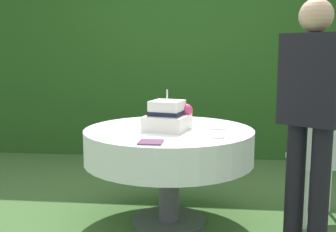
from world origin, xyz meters
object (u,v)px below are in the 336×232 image
at_px(wedding_cake, 168,117).
at_px(napkin_stack, 151,142).
at_px(garden_chair, 325,155).
at_px(standing_person, 311,112).
at_px(serving_plate_far, 217,137).
at_px(serving_plate_near, 217,128).
at_px(cake_table, 169,146).

height_order(wedding_cake, napkin_stack, wedding_cake).
relative_size(garden_chair, standing_person, 0.56).
bearing_deg(garden_chair, wedding_cake, -174.10).
xyz_separation_m(serving_plate_far, napkin_stack, (-0.42, -0.21, -0.00)).
bearing_deg(serving_plate_far, wedding_cake, 145.74).
bearing_deg(wedding_cake, serving_plate_near, 13.22).
bearing_deg(napkin_stack, serving_plate_far, 26.74).
bearing_deg(napkin_stack, serving_plate_near, 51.89).
distance_m(cake_table, wedding_cake, 0.23).
xyz_separation_m(cake_table, garden_chair, (1.15, 0.08, -0.06)).
height_order(serving_plate_near, napkin_stack, serving_plate_near).
bearing_deg(garden_chair, serving_plate_near, -177.45).
distance_m(wedding_cake, garden_chair, 1.19).
xyz_separation_m(wedding_cake, standing_person, (0.91, -0.40, 0.11)).
xyz_separation_m(serving_plate_near, serving_plate_far, (-0.00, -0.33, 0.00)).
relative_size(cake_table, wedding_cake, 3.47).
distance_m(serving_plate_far, garden_chair, 0.90).
relative_size(serving_plate_far, garden_chair, 0.12).
bearing_deg(cake_table, serving_plate_far, -38.19).
relative_size(cake_table, napkin_stack, 8.40).
relative_size(serving_plate_near, napkin_stack, 0.94).
distance_m(wedding_cake, napkin_stack, 0.47).
bearing_deg(wedding_cake, cake_table, 89.14).
distance_m(cake_table, standing_person, 1.07).
bearing_deg(napkin_stack, wedding_cake, 82.13).
bearing_deg(serving_plate_near, cake_table, -172.49).
xyz_separation_m(serving_plate_near, standing_person, (0.56, -0.49, 0.20)).
height_order(cake_table, serving_plate_near, serving_plate_near).
bearing_deg(serving_plate_far, standing_person, -15.97).
relative_size(wedding_cake, standing_person, 0.23).
bearing_deg(wedding_cake, napkin_stack, -97.87).
relative_size(cake_table, standing_person, 0.79).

